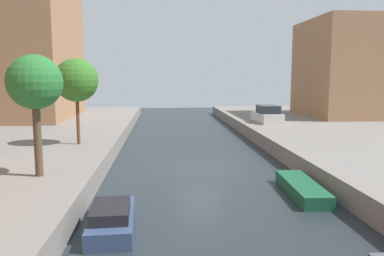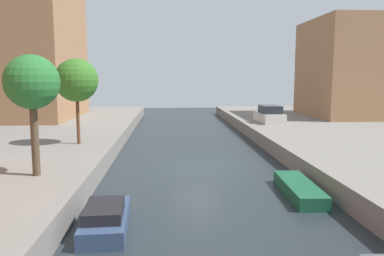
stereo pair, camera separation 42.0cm
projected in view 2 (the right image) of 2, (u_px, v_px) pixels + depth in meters
The scene contains 8 objects.
ground_plane at pixel (198, 167), 21.76m from camera, with size 84.00×84.00×0.00m, color #232B30.
apartment_tower_far at pixel (20, 17), 37.34m from camera, with size 10.00×12.99×19.69m, color #9E704C.
low_block_right at pixel (359, 68), 39.58m from camera, with size 10.00×10.43×9.88m, color #9E704C.
street_tree_1 at pixel (32, 84), 15.52m from camera, with size 2.21×2.21×4.98m.
street_tree_2 at pixel (76, 80), 23.07m from camera, with size 2.60×2.60×5.18m.
parked_car at pixel (269, 115), 34.57m from camera, with size 1.97×4.34×1.55m.
moored_boat_left_2 at pixel (106, 218), 12.81m from camera, with size 1.59×3.67×0.93m.
moored_boat_right_2 at pixel (299, 189), 16.57m from camera, with size 1.42×4.43×0.55m.
Camera 2 is at (-1.66, -21.21, 5.08)m, focal length 35.93 mm.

